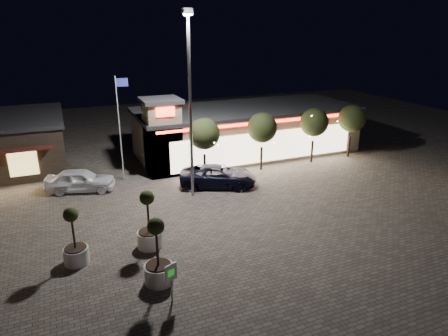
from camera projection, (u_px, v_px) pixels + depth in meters
name	position (u px, v px, depth m)	size (l,w,h in m)	color
ground	(205.00, 258.00, 20.65)	(90.00, 90.00, 0.00)	#655D52
retail_building	(242.00, 130.00, 37.09)	(20.40, 8.40, 6.10)	gray
floodlight_pole	(190.00, 96.00, 25.97)	(0.60, 0.40, 12.38)	gray
flagpole	(120.00, 120.00, 29.67)	(0.95, 0.10, 8.00)	white
string_tree_a	(204.00, 134.00, 30.46)	(2.42, 2.42, 4.79)	#332319
string_tree_b	(262.00, 128.00, 32.27)	(2.42, 2.42, 4.79)	#332319
string_tree_c	(314.00, 123.00, 34.08)	(2.42, 2.42, 4.79)	#332319
string_tree_d	(352.00, 119.00, 35.53)	(2.42, 2.42, 4.79)	#332319
pickup_truck	(218.00, 176.00, 29.75)	(2.61, 5.67, 1.58)	black
white_sedan	(80.00, 180.00, 28.85)	(1.95, 4.85, 1.65)	white
planter_left	(75.00, 246.00, 19.96)	(1.25, 1.25, 3.07)	white
planter_mid	(158.00, 263.00, 18.40)	(1.36, 1.36, 3.34)	white
planter_right	(149.00, 230.00, 21.42)	(1.34, 1.34, 3.30)	white
valet_sign	(171.00, 276.00, 17.01)	(0.58, 0.30, 1.86)	gray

